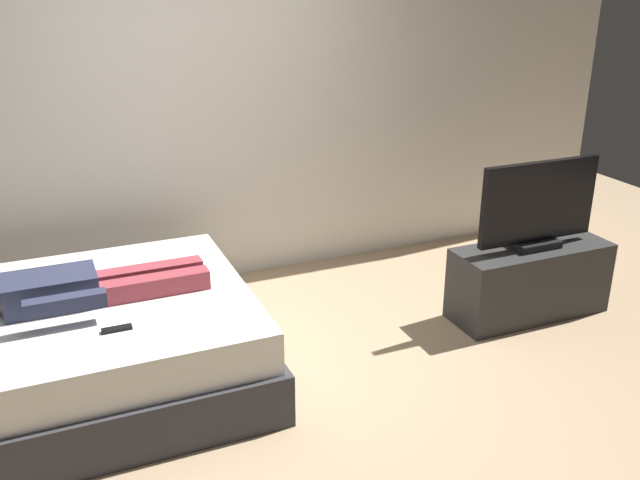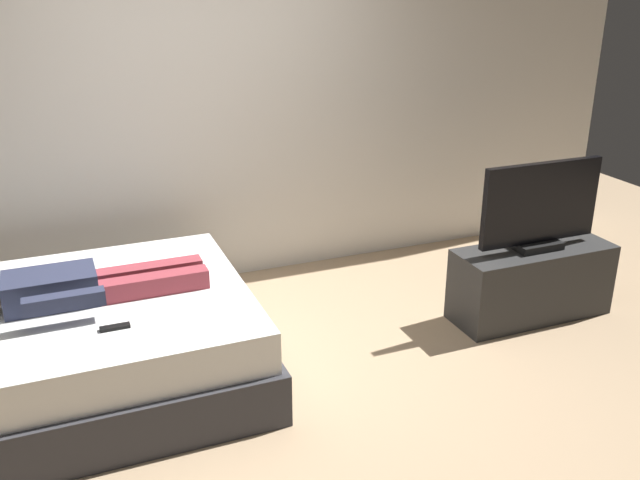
{
  "view_description": "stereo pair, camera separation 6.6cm",
  "coord_description": "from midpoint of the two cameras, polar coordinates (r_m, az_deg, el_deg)",
  "views": [
    {
      "loc": [
        -1.08,
        -3.21,
        2.23
      ],
      "look_at": [
        0.46,
        0.42,
        0.69
      ],
      "focal_mm": 38.72,
      "sensor_mm": 36.0,
      "label": 1
    },
    {
      "loc": [
        -1.02,
        -3.23,
        2.23
      ],
      "look_at": [
        0.46,
        0.42,
        0.69
      ],
      "focal_mm": 38.72,
      "sensor_mm": 36.0,
      "label": 2
    }
  ],
  "objects": [
    {
      "name": "tv_stand",
      "position": [
        4.93,
        17.41,
        -3.33
      ],
      "size": [
        1.1,
        0.4,
        0.5
      ],
      "primitive_type": "cube",
      "color": "#2D2D2D",
      "rests_on": "ground"
    },
    {
      "name": "person",
      "position": [
        3.98,
        -19.06,
        -3.72
      ],
      "size": [
        1.26,
        0.46,
        0.18
      ],
      "color": "#2D334C",
      "rests_on": "bed"
    },
    {
      "name": "remote",
      "position": [
        3.65,
        -16.09,
        -6.95
      ],
      "size": [
        0.15,
        0.04,
        0.02
      ],
      "primitive_type": "cube",
      "color": "black",
      "rests_on": "bed"
    },
    {
      "name": "ground_plane",
      "position": [
        4.05,
        -3.4,
        -12.04
      ],
      "size": [
        10.0,
        10.0,
        0.0
      ],
      "primitive_type": "plane",
      "color": "tan"
    },
    {
      "name": "back_wall",
      "position": [
        5.16,
        -5.56,
        12.04
      ],
      "size": [
        6.4,
        0.1,
        2.8
      ],
      "primitive_type": "cube",
      "color": "silver",
      "rests_on": "ground"
    },
    {
      "name": "bed",
      "position": [
        4.13,
        -18.85,
        -8.31
      ],
      "size": [
        1.97,
        1.6,
        0.54
      ],
      "color": "#333338",
      "rests_on": "ground"
    },
    {
      "name": "tv",
      "position": [
        4.74,
        18.12,
        2.55
      ],
      "size": [
        0.88,
        0.2,
        0.59
      ],
      "color": "black",
      "rests_on": "tv_stand"
    }
  ]
}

